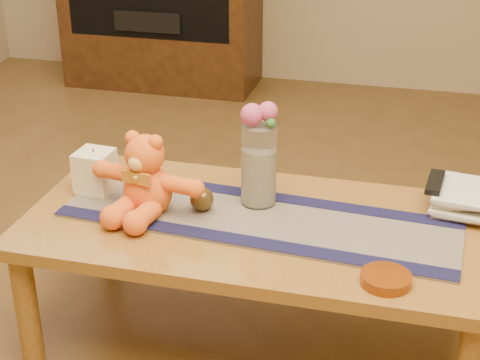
% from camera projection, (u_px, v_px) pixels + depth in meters
% --- Properties ---
extents(floor, '(5.50, 5.50, 0.00)m').
position_uv_depth(floor, '(255.00, 340.00, 2.41)').
color(floor, '#4F3616').
rests_on(floor, ground).
extents(coffee_table_top, '(1.40, 0.70, 0.04)m').
position_uv_depth(coffee_table_top, '(256.00, 226.00, 2.23)').
color(coffee_table_top, brown).
rests_on(coffee_table_top, floor).
extents(table_leg_fl, '(0.07, 0.07, 0.41)m').
position_uv_depth(table_leg_fl, '(27.00, 311.00, 2.22)').
color(table_leg_fl, brown).
rests_on(table_leg_fl, floor).
extents(table_leg_bl, '(0.07, 0.07, 0.41)m').
position_uv_depth(table_leg_bl, '(106.00, 221.00, 2.72)').
color(table_leg_bl, brown).
rests_on(table_leg_bl, floor).
extents(table_leg_br, '(0.07, 0.07, 0.41)m').
position_uv_depth(table_leg_br, '(463.00, 267.00, 2.43)').
color(table_leg_br, brown).
rests_on(table_leg_br, floor).
extents(persian_runner, '(1.22, 0.43, 0.01)m').
position_uv_depth(persian_runner, '(258.00, 219.00, 2.22)').
color(persian_runner, '#1D163E').
rests_on(persian_runner, coffee_table_top).
extents(runner_border_near, '(1.20, 0.14, 0.00)m').
position_uv_depth(runner_border_near, '(244.00, 240.00, 2.10)').
color(runner_border_near, '#121236').
rests_on(runner_border_near, persian_runner).
extents(runner_border_far, '(1.20, 0.14, 0.00)m').
position_uv_depth(runner_border_far, '(272.00, 196.00, 2.34)').
color(runner_border_far, '#121236').
rests_on(runner_border_far, persian_runner).
extents(teddy_bear, '(0.40, 0.35, 0.24)m').
position_uv_depth(teddy_bear, '(147.00, 174.00, 2.21)').
color(teddy_bear, orange).
rests_on(teddy_bear, persian_runner).
extents(pillar_candle, '(0.12, 0.12, 0.13)m').
position_uv_depth(pillar_candle, '(95.00, 171.00, 2.36)').
color(pillar_candle, '#FDEEBA').
rests_on(pillar_candle, persian_runner).
extents(candle_wick, '(0.00, 0.00, 0.01)m').
position_uv_depth(candle_wick, '(93.00, 150.00, 2.33)').
color(candle_wick, black).
rests_on(candle_wick, pillar_candle).
extents(glass_vase, '(0.11, 0.11, 0.26)m').
position_uv_depth(glass_vase, '(259.00, 165.00, 2.25)').
color(glass_vase, silver).
rests_on(glass_vase, persian_runner).
extents(potpourri_fill, '(0.09, 0.09, 0.18)m').
position_uv_depth(potpourri_fill, '(259.00, 176.00, 2.27)').
color(potpourri_fill, beige).
rests_on(potpourri_fill, glass_vase).
extents(rose_left, '(0.07, 0.07, 0.07)m').
position_uv_depth(rose_left, '(252.00, 115.00, 2.18)').
color(rose_left, '#BF4374').
rests_on(rose_left, glass_vase).
extents(rose_right, '(0.06, 0.06, 0.06)m').
position_uv_depth(rose_right, '(268.00, 111.00, 2.18)').
color(rose_right, '#BF4374').
rests_on(rose_right, glass_vase).
extents(blue_flower_back, '(0.04, 0.04, 0.04)m').
position_uv_depth(blue_flower_back, '(265.00, 113.00, 2.21)').
color(blue_flower_back, '#5473B7').
rests_on(blue_flower_back, glass_vase).
extents(blue_flower_side, '(0.04, 0.04, 0.04)m').
position_uv_depth(blue_flower_side, '(251.00, 116.00, 2.21)').
color(blue_flower_side, '#5473B7').
rests_on(blue_flower_side, glass_vase).
extents(leaf_sprig, '(0.03, 0.03, 0.03)m').
position_uv_depth(leaf_sprig, '(271.00, 123.00, 2.16)').
color(leaf_sprig, '#33662D').
rests_on(leaf_sprig, glass_vase).
extents(bronze_ball, '(0.07, 0.07, 0.07)m').
position_uv_depth(bronze_ball, '(202.00, 199.00, 2.25)').
color(bronze_ball, '#533F1B').
rests_on(bronze_ball, persian_runner).
extents(book_bottom, '(0.18, 0.23, 0.02)m').
position_uv_depth(book_bottom, '(433.00, 202.00, 2.30)').
color(book_bottom, beige).
rests_on(book_bottom, coffee_table_top).
extents(book_lower, '(0.20, 0.25, 0.02)m').
position_uv_depth(book_lower, '(435.00, 198.00, 2.29)').
color(book_lower, beige).
rests_on(book_lower, book_bottom).
extents(book_upper, '(0.17, 0.22, 0.02)m').
position_uv_depth(book_upper, '(432.00, 191.00, 2.29)').
color(book_upper, beige).
rests_on(book_upper, book_lower).
extents(book_top, '(0.20, 0.25, 0.02)m').
position_uv_depth(book_top, '(436.00, 186.00, 2.28)').
color(book_top, beige).
rests_on(book_top, book_upper).
extents(tv_remote, '(0.06, 0.16, 0.02)m').
position_uv_depth(tv_remote, '(435.00, 182.00, 2.26)').
color(tv_remote, black).
rests_on(tv_remote, book_top).
extents(amber_dish, '(0.17, 0.17, 0.03)m').
position_uv_depth(amber_dish, '(386.00, 279.00, 1.91)').
color(amber_dish, '#BF5914').
rests_on(amber_dish, coffee_table_top).
extents(stereo_lower, '(0.42, 0.28, 0.12)m').
position_uv_depth(stereo_lower, '(155.00, 17.00, 4.53)').
color(stereo_lower, black).
rests_on(stereo_lower, media_cabinet).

